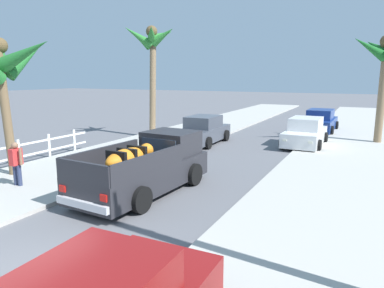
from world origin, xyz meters
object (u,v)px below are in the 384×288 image
at_px(palm_tree_right_fore, 151,47).
at_px(car_right_near, 305,133).
at_px(pedestrian, 16,162).
at_px(pickup_truck, 147,167).
at_px(car_left_near, 203,131).
at_px(car_right_mid, 320,122).
at_px(palm_tree_left_mid, 2,64).

bearing_deg(palm_tree_right_fore, car_right_near, 8.00).
bearing_deg(pedestrian, pickup_truck, 23.34).
xyz_separation_m(car_left_near, car_right_mid, (5.33, 7.28, 0.00)).
bearing_deg(car_right_mid, car_right_near, -90.87).
bearing_deg(palm_tree_left_mid, palm_tree_right_fore, 91.32).
bearing_deg(pickup_truck, car_right_near, 72.10).
distance_m(pickup_truck, palm_tree_right_fore, 11.55).
bearing_deg(car_right_near, car_left_near, -161.36).
xyz_separation_m(pickup_truck, palm_tree_left_mid, (-5.39, -0.91, 3.31)).
bearing_deg(pedestrian, palm_tree_right_fore, 98.55).
xyz_separation_m(pickup_truck, car_right_mid, (3.38, 15.72, -0.10)).
bearing_deg(car_right_mid, palm_tree_right_fore, -143.08).
relative_size(car_left_near, palm_tree_left_mid, 0.83).
height_order(pickup_truck, car_right_mid, pickup_truck).
distance_m(pickup_truck, car_left_near, 8.66).
height_order(car_right_near, car_right_mid, same).
height_order(palm_tree_right_fore, palm_tree_left_mid, palm_tree_right_fore).
distance_m(car_right_near, pedestrian, 14.01).
relative_size(car_left_near, pedestrian, 2.69).
xyz_separation_m(pickup_truck, car_right_near, (3.30, 10.21, -0.10)).
bearing_deg(car_right_near, pedestrian, -121.48).
distance_m(palm_tree_right_fore, palm_tree_left_mid, 9.96).
xyz_separation_m(car_right_near, palm_tree_right_fore, (-8.92, -1.25, 4.73)).
height_order(car_left_near, palm_tree_left_mid, palm_tree_left_mid).
relative_size(car_right_mid, pedestrian, 2.70).
distance_m(car_left_near, pedestrian, 10.38).
relative_size(palm_tree_right_fore, pedestrian, 4.20).
bearing_deg(pickup_truck, palm_tree_left_mid, -170.44).
xyz_separation_m(car_right_mid, palm_tree_left_mid, (-8.78, -16.63, 3.41)).
bearing_deg(car_right_mid, palm_tree_left_mid, -117.82).
bearing_deg(pedestrian, car_left_near, 78.53).
distance_m(pickup_truck, pedestrian, 4.37).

